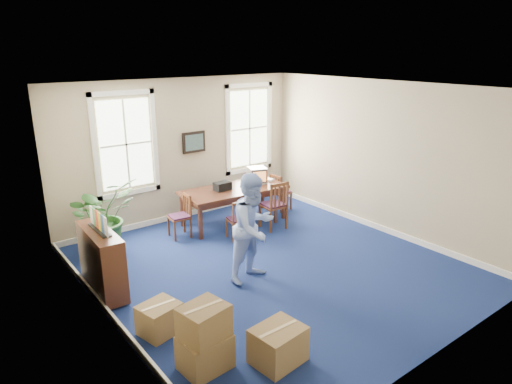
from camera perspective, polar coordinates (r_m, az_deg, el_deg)
floor at (r=8.48m, az=1.96°, el=-9.19°), size 6.50×6.50×0.00m
ceiling at (r=7.59m, az=2.21°, el=12.91°), size 6.50×6.50×0.00m
wall_back at (r=10.51m, az=-9.30°, el=5.21°), size 6.50×0.00×6.50m
wall_front at (r=5.91m, az=22.67°, el=-5.96°), size 6.50×0.00×6.50m
wall_left at (r=6.50m, az=-18.85°, el=-3.39°), size 0.00×6.50×6.50m
wall_right at (r=10.01m, az=15.50°, el=4.16°), size 0.00×6.50×6.50m
baseboard_back at (r=10.92m, az=-8.83°, el=-2.73°), size 6.00×0.04×0.12m
baseboard_left at (r=7.18m, az=-17.36°, el=-14.90°), size 0.04×6.50×0.12m
baseboard_right at (r=10.43m, az=14.71°, el=-4.11°), size 0.04×6.50×0.12m
window_left at (r=9.90m, az=-15.97°, el=5.76°), size 1.40×0.12×2.20m
window_right at (r=11.44m, az=-0.87°, el=7.97°), size 1.40×0.12×2.20m
wall_picture at (r=10.58m, az=-7.78°, el=6.19°), size 0.58×0.06×0.48m
conference_table at (r=10.35m, az=-2.76°, el=-1.68°), size 2.42×1.21×0.81m
crt_tv at (r=10.61m, az=0.13°, el=2.14°), size 0.52×0.54×0.36m
game_console at (r=10.80m, az=1.66°, el=1.55°), size 0.20×0.22×0.05m
equipment_bag at (r=10.10m, az=-4.23°, el=0.74°), size 0.38×0.25×0.18m
chair_near_left at (r=9.46m, az=-2.37°, el=-3.39°), size 0.45×0.45×0.86m
chair_near_right at (r=9.97m, az=2.16°, el=-1.57°), size 0.53×0.53×1.09m
chair_end_left at (r=9.65m, az=-9.59°, el=-3.03°), size 0.45×0.45×0.91m
chair_end_right at (r=11.14m, az=3.14°, el=0.02°), size 0.45×0.45×0.91m
man at (r=7.67m, az=-0.28°, el=-4.46°), size 1.04×0.88×1.88m
credenza at (r=7.83m, az=-18.69°, el=-8.34°), size 0.42×1.33×1.04m
brochure_rack at (r=7.57m, az=-19.06°, el=-3.59°), size 0.14×0.78×0.34m
potted_plant at (r=9.30m, az=-18.73°, el=-2.83°), size 1.56×1.45×1.44m
cardboard_boxes at (r=6.06m, az=-5.13°, el=-16.27°), size 1.83×1.83×0.91m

